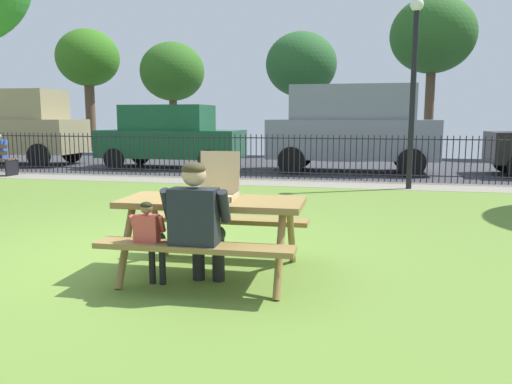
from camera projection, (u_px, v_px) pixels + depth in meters
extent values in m
cube|color=olive|center=(192.00, 225.00, 7.37)|extent=(28.00, 11.49, 0.02)
cube|color=gray|center=(261.00, 182.00, 12.24)|extent=(28.00, 1.40, 0.01)
cube|color=#38383D|center=(289.00, 165.00, 16.65)|extent=(28.00, 7.73, 0.01)
cube|color=olive|center=(212.00, 202.00, 4.94)|extent=(1.82, 0.80, 0.06)
cube|color=olive|center=(194.00, 247.00, 4.40)|extent=(1.81, 0.32, 0.05)
cube|color=olive|center=(227.00, 220.00, 5.56)|extent=(1.81, 0.32, 0.05)
cylinder|color=olive|center=(125.00, 247.00, 4.73)|extent=(0.08, 0.44, 0.74)
cylinder|color=olive|center=(159.00, 228.00, 5.54)|extent=(0.08, 0.44, 0.74)
cylinder|color=olive|center=(280.00, 255.00, 4.45)|extent=(0.08, 0.44, 0.74)
cylinder|color=olive|center=(291.00, 234.00, 5.26)|extent=(0.08, 0.44, 0.74)
cube|color=tan|center=(215.00, 199.00, 4.93)|extent=(0.43, 0.43, 0.01)
cube|color=silver|center=(215.00, 198.00, 4.93)|extent=(0.40, 0.40, 0.00)
cube|color=tan|center=(211.00, 199.00, 4.73)|extent=(0.41, 0.04, 0.04)
cube|color=tan|center=(220.00, 193.00, 5.12)|extent=(0.41, 0.04, 0.04)
cube|color=tan|center=(196.00, 195.00, 4.95)|extent=(0.04, 0.41, 0.04)
cube|color=tan|center=(235.00, 196.00, 4.89)|extent=(0.04, 0.41, 0.04)
cube|color=tan|center=(220.00, 171.00, 5.10)|extent=(0.41, 0.07, 0.41)
cylinder|color=tan|center=(215.00, 197.00, 4.93)|extent=(0.34, 0.34, 0.01)
cylinder|color=#F9DD6A|center=(215.00, 197.00, 4.93)|extent=(0.32, 0.32, 0.00)
pyramid|color=#F5E26A|center=(176.00, 198.00, 4.99)|extent=(0.23, 0.21, 0.01)
cube|color=tan|center=(170.00, 196.00, 5.04)|extent=(0.10, 0.16, 0.02)
cylinder|color=black|center=(199.00, 257.00, 4.86)|extent=(0.12, 0.12, 0.44)
cylinder|color=black|center=(191.00, 237.00, 4.62)|extent=(0.16, 0.42, 0.15)
cylinder|color=black|center=(218.00, 259.00, 4.82)|extent=(0.12, 0.12, 0.44)
cylinder|color=black|center=(212.00, 238.00, 4.58)|extent=(0.16, 0.42, 0.15)
cube|color=#1E2328|center=(194.00, 218.00, 4.36)|extent=(0.42, 0.23, 0.52)
cylinder|color=#1E2328|center=(168.00, 204.00, 4.44)|extent=(0.09, 0.21, 0.31)
cylinder|color=#1E2328|center=(224.00, 206.00, 4.34)|extent=(0.09, 0.21, 0.31)
sphere|color=tan|center=(194.00, 174.00, 4.32)|extent=(0.21, 0.21, 0.21)
ellipsoid|color=#38321B|center=(193.00, 169.00, 4.30)|extent=(0.21, 0.20, 0.12)
cylinder|color=black|center=(152.00, 261.00, 4.73)|extent=(0.06, 0.06, 0.44)
cylinder|color=black|center=(147.00, 240.00, 4.59)|extent=(0.08, 0.22, 0.08)
cylinder|color=black|center=(162.00, 262.00, 4.72)|extent=(0.06, 0.06, 0.44)
cylinder|color=black|center=(157.00, 240.00, 4.57)|extent=(0.08, 0.22, 0.08)
cube|color=#CC4C3F|center=(147.00, 230.00, 4.46)|extent=(0.22, 0.12, 0.27)
cylinder|color=#CC4C3F|center=(134.00, 223.00, 4.50)|extent=(0.05, 0.11, 0.16)
cylinder|color=#CC4C3F|center=(162.00, 224.00, 4.45)|extent=(0.05, 0.11, 0.16)
sphere|color=#8C6647|center=(146.00, 208.00, 4.44)|extent=(0.11, 0.11, 0.11)
ellipsoid|color=black|center=(146.00, 205.00, 4.43)|extent=(0.11, 0.10, 0.06)
cylinder|color=black|center=(267.00, 138.00, 12.76)|extent=(19.83, 0.03, 0.03)
cylinder|color=black|center=(267.00, 172.00, 12.89)|extent=(19.83, 0.03, 0.03)
cylinder|color=black|center=(1.00, 152.00, 14.49)|extent=(0.02, 0.02, 1.14)
cylinder|color=black|center=(5.00, 152.00, 14.46)|extent=(0.02, 0.02, 1.14)
cylinder|color=black|center=(9.00, 152.00, 14.43)|extent=(0.02, 0.02, 1.14)
cylinder|color=black|center=(13.00, 152.00, 14.40)|extent=(0.02, 0.02, 1.14)
cylinder|color=black|center=(18.00, 152.00, 14.37)|extent=(0.02, 0.02, 1.14)
cylinder|color=black|center=(22.00, 152.00, 14.34)|extent=(0.02, 0.02, 1.14)
cylinder|color=black|center=(26.00, 153.00, 14.31)|extent=(0.02, 0.02, 1.14)
cylinder|color=black|center=(30.00, 153.00, 14.28)|extent=(0.02, 0.02, 1.14)
cylinder|color=black|center=(35.00, 153.00, 14.25)|extent=(0.02, 0.02, 1.14)
cylinder|color=black|center=(39.00, 153.00, 14.22)|extent=(0.02, 0.02, 1.14)
cylinder|color=black|center=(44.00, 153.00, 14.19)|extent=(0.02, 0.02, 1.14)
cylinder|color=black|center=(48.00, 153.00, 14.16)|extent=(0.02, 0.02, 1.14)
cylinder|color=black|center=(52.00, 153.00, 14.13)|extent=(0.02, 0.02, 1.14)
cylinder|color=black|center=(57.00, 153.00, 14.10)|extent=(0.02, 0.02, 1.14)
cylinder|color=black|center=(61.00, 153.00, 14.07)|extent=(0.02, 0.02, 1.14)
cylinder|color=black|center=(66.00, 153.00, 14.04)|extent=(0.02, 0.02, 1.14)
cylinder|color=black|center=(70.00, 153.00, 14.01)|extent=(0.02, 0.02, 1.14)
cylinder|color=black|center=(75.00, 153.00, 13.98)|extent=(0.02, 0.02, 1.14)
cylinder|color=black|center=(79.00, 153.00, 13.95)|extent=(0.02, 0.02, 1.14)
cylinder|color=black|center=(84.00, 154.00, 13.93)|extent=(0.02, 0.02, 1.14)
cylinder|color=black|center=(88.00, 154.00, 13.90)|extent=(0.02, 0.02, 1.14)
cylinder|color=black|center=(93.00, 154.00, 13.87)|extent=(0.02, 0.02, 1.14)
cylinder|color=black|center=(98.00, 154.00, 13.84)|extent=(0.02, 0.02, 1.14)
cylinder|color=black|center=(102.00, 154.00, 13.81)|extent=(0.02, 0.02, 1.14)
cylinder|color=black|center=(107.00, 154.00, 13.78)|extent=(0.02, 0.02, 1.14)
cylinder|color=black|center=(112.00, 154.00, 13.75)|extent=(0.02, 0.02, 1.14)
cylinder|color=black|center=(116.00, 154.00, 13.72)|extent=(0.02, 0.02, 1.14)
cylinder|color=black|center=(121.00, 154.00, 13.69)|extent=(0.02, 0.02, 1.14)
cylinder|color=black|center=(126.00, 154.00, 13.66)|extent=(0.02, 0.02, 1.14)
cylinder|color=black|center=(130.00, 154.00, 13.63)|extent=(0.02, 0.02, 1.14)
cylinder|color=black|center=(135.00, 154.00, 13.60)|extent=(0.02, 0.02, 1.14)
cylinder|color=black|center=(140.00, 154.00, 13.57)|extent=(0.02, 0.02, 1.14)
cylinder|color=black|center=(145.00, 155.00, 13.54)|extent=(0.02, 0.02, 1.14)
cylinder|color=black|center=(150.00, 155.00, 13.51)|extent=(0.02, 0.02, 1.14)
cylinder|color=black|center=(154.00, 155.00, 13.48)|extent=(0.02, 0.02, 1.14)
cylinder|color=black|center=(159.00, 155.00, 13.45)|extent=(0.02, 0.02, 1.14)
cylinder|color=black|center=(164.00, 155.00, 13.42)|extent=(0.02, 0.02, 1.14)
cylinder|color=black|center=(169.00, 155.00, 13.39)|extent=(0.02, 0.02, 1.14)
cylinder|color=black|center=(174.00, 155.00, 13.36)|extent=(0.02, 0.02, 1.14)
cylinder|color=black|center=(179.00, 155.00, 13.33)|extent=(0.02, 0.02, 1.14)
cylinder|color=black|center=(184.00, 155.00, 13.30)|extent=(0.02, 0.02, 1.14)
cylinder|color=black|center=(189.00, 155.00, 13.27)|extent=(0.02, 0.02, 1.14)
cylinder|color=black|center=(194.00, 155.00, 13.25)|extent=(0.02, 0.02, 1.14)
cylinder|color=black|center=(199.00, 155.00, 13.22)|extent=(0.02, 0.02, 1.14)
cylinder|color=black|center=(204.00, 156.00, 13.19)|extent=(0.02, 0.02, 1.14)
cylinder|color=black|center=(209.00, 156.00, 13.16)|extent=(0.02, 0.02, 1.14)
cylinder|color=black|center=(214.00, 156.00, 13.13)|extent=(0.02, 0.02, 1.14)
cylinder|color=black|center=(220.00, 156.00, 13.10)|extent=(0.02, 0.02, 1.14)
cylinder|color=black|center=(225.00, 156.00, 13.07)|extent=(0.02, 0.02, 1.14)
cylinder|color=black|center=(230.00, 156.00, 13.04)|extent=(0.02, 0.02, 1.14)
cylinder|color=black|center=(235.00, 156.00, 13.01)|extent=(0.02, 0.02, 1.14)
cylinder|color=black|center=(240.00, 156.00, 12.98)|extent=(0.02, 0.02, 1.14)
cylinder|color=black|center=(246.00, 156.00, 12.95)|extent=(0.02, 0.02, 1.14)
cylinder|color=black|center=(251.00, 156.00, 12.92)|extent=(0.02, 0.02, 1.14)
cylinder|color=black|center=(256.00, 156.00, 12.89)|extent=(0.02, 0.02, 1.14)
cylinder|color=black|center=(262.00, 157.00, 12.86)|extent=(0.02, 0.02, 1.14)
cylinder|color=black|center=(267.00, 157.00, 12.83)|extent=(0.02, 0.02, 1.14)
cylinder|color=black|center=(272.00, 157.00, 12.80)|extent=(0.02, 0.02, 1.14)
cylinder|color=black|center=(278.00, 157.00, 12.77)|extent=(0.02, 0.02, 1.14)
cylinder|color=black|center=(283.00, 157.00, 12.74)|extent=(0.02, 0.02, 1.14)
cylinder|color=black|center=(289.00, 157.00, 12.71)|extent=(0.02, 0.02, 1.14)
cylinder|color=black|center=(294.00, 157.00, 12.68)|extent=(0.02, 0.02, 1.14)
cylinder|color=black|center=(300.00, 157.00, 12.65)|extent=(0.02, 0.02, 1.14)
cylinder|color=black|center=(305.00, 157.00, 12.62)|extent=(0.02, 0.02, 1.14)
cylinder|color=black|center=(311.00, 157.00, 12.59)|extent=(0.02, 0.02, 1.14)
cylinder|color=black|center=(316.00, 157.00, 12.57)|extent=(0.02, 0.02, 1.14)
cylinder|color=black|center=(322.00, 158.00, 12.54)|extent=(0.02, 0.02, 1.14)
cylinder|color=black|center=(328.00, 158.00, 12.51)|extent=(0.02, 0.02, 1.14)
cylinder|color=black|center=(333.00, 158.00, 12.48)|extent=(0.02, 0.02, 1.14)
cylinder|color=black|center=(339.00, 158.00, 12.45)|extent=(0.02, 0.02, 1.14)
cylinder|color=black|center=(345.00, 158.00, 12.42)|extent=(0.02, 0.02, 1.14)
cylinder|color=black|center=(350.00, 158.00, 12.39)|extent=(0.02, 0.02, 1.14)
cylinder|color=black|center=(356.00, 158.00, 12.36)|extent=(0.02, 0.02, 1.14)
cylinder|color=black|center=(362.00, 158.00, 12.33)|extent=(0.02, 0.02, 1.14)
cylinder|color=black|center=(368.00, 158.00, 12.30)|extent=(0.02, 0.02, 1.14)
cylinder|color=black|center=(374.00, 158.00, 12.27)|extent=(0.02, 0.02, 1.14)
cylinder|color=black|center=(380.00, 159.00, 12.24)|extent=(0.02, 0.02, 1.14)
cylinder|color=black|center=(385.00, 159.00, 12.21)|extent=(0.02, 0.02, 1.14)
cylinder|color=black|center=(391.00, 159.00, 12.18)|extent=(0.02, 0.02, 1.14)
cylinder|color=black|center=(397.00, 159.00, 12.15)|extent=(0.02, 0.02, 1.14)
cylinder|color=black|center=(403.00, 159.00, 12.12)|extent=(0.02, 0.02, 1.14)
cylinder|color=black|center=(409.00, 159.00, 12.09)|extent=(0.02, 0.02, 1.14)
cylinder|color=black|center=(415.00, 159.00, 12.06)|extent=(0.02, 0.02, 1.14)
cylinder|color=black|center=(422.00, 159.00, 12.03)|extent=(0.02, 0.02, 1.14)
cylinder|color=black|center=(428.00, 159.00, 12.00)|extent=(0.02, 0.02, 1.14)
cylinder|color=black|center=(434.00, 159.00, 11.97)|extent=(0.02, 0.02, 1.14)
cylinder|color=black|center=(440.00, 160.00, 11.94)|extent=(0.02, 0.02, 1.14)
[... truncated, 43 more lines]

